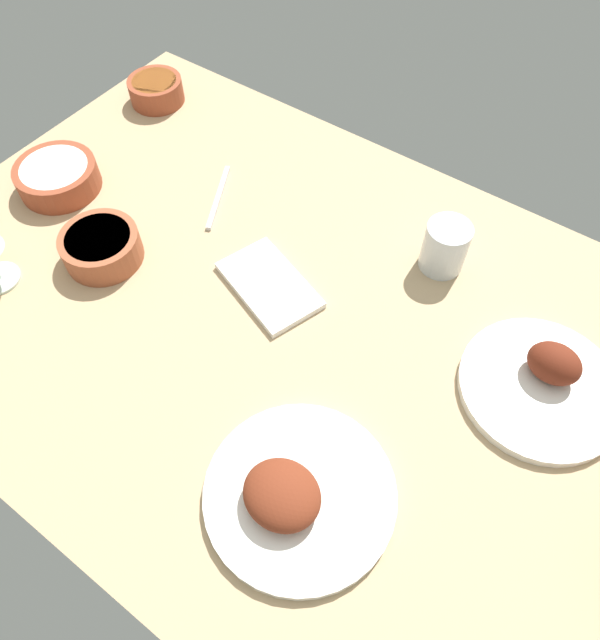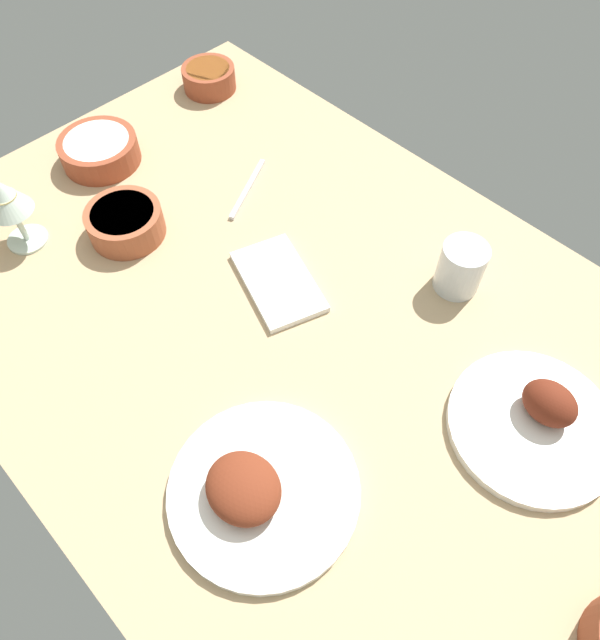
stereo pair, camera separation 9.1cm
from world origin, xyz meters
The scene contains 9 objects.
dining_table centered at (0.00, 0.00, 2.00)cm, with size 140.00×90.00×4.00cm, color tan.
plate_center_main centered at (-35.15, -11.72, 5.63)cm, with size 23.74×23.74×7.28cm.
plate_far_side centered at (-15.11, 22.64, 5.79)cm, with size 25.39×25.39×6.47cm.
bowl_pasta centered at (35.68, 7.54, 6.86)cm, with size 13.23×13.23×5.23cm.
bowl_soup centered at (58.56, -30.16, 6.70)cm, with size 11.29×11.29×4.92cm.
bowl_cream centered at (55.07, -0.20, 6.71)cm, with size 14.97×14.97×4.95cm.
water_tumbler centered at (-12.03, -24.33, 8.44)cm, with size 7.43×7.43×8.88cm, color silver.
folded_napkin centered at (8.73, -3.57, 4.60)cm, with size 17.56×10.44×1.20cm, color white.
fork_loose centered at (28.95, -14.73, 4.40)cm, with size 16.29×0.90×0.80cm, color silver.
Camera 1 is at (-29.52, 41.77, 80.93)cm, focal length 32.79 mm.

